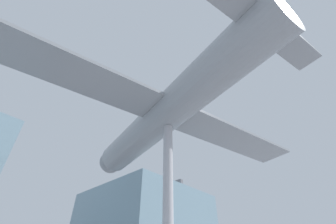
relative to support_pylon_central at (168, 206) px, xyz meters
The scene contains 2 objects.
support_pylon_central is the anchor object (origin of this frame).
suspended_airplane 4.92m from the support_pylon_central, 77.19° to the left, with size 19.52×15.50×3.03m.
Camera 1 is at (-7.22, -6.66, 1.46)m, focal length 24.00 mm.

